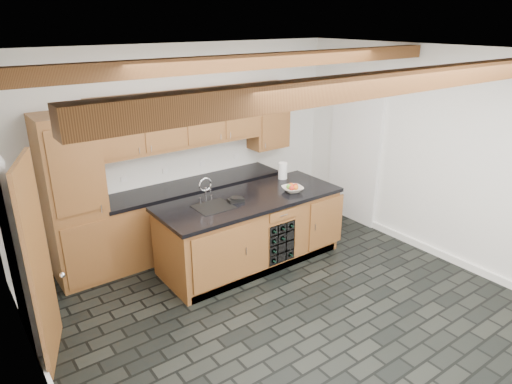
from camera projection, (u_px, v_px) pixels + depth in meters
ground at (296, 315)px, 5.09m from camera, size 5.00×5.00×0.00m
room_shell at (262, 175)px, 4.90m from camera, size 5.01×5.00×5.00m
back_cabinetry at (170, 184)px, 6.22m from camera, size 3.65×0.62×2.20m
island at (251, 230)px, 6.06m from camera, size 2.48×0.96×0.93m
faucet at (212, 204)px, 5.61m from camera, size 0.45×0.40×0.34m
kitchen_scale at (236, 200)px, 5.74m from camera, size 0.22×0.14×0.06m
fruit_bowl at (293, 189)px, 6.08m from camera, size 0.33×0.33×0.07m
fruit_cluster at (293, 187)px, 6.07m from camera, size 0.16×0.17×0.07m
paper_towel at (283, 171)px, 6.55m from camera, size 0.13×0.13×0.24m
mug at (104, 201)px, 5.67m from camera, size 0.11×0.11×0.08m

